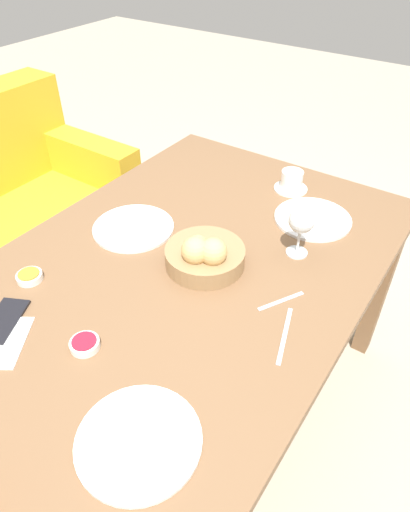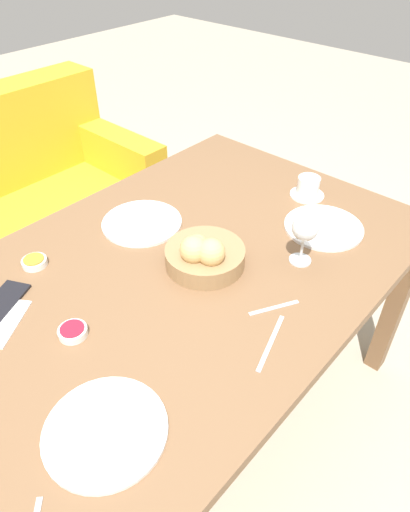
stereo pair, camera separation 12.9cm
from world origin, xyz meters
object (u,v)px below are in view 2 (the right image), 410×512
object	(u,v)px
plate_near_right	(324,227)
wine_glass	(305,229)
jam_bowl_berry	(73,331)
jam_bowl_honey	(34,262)
spoon_coffee	(274,308)
knife_silver	(271,342)
plate_near_left	(106,431)
coffee_cup	(308,188)
bread_basket	(204,255)
plate_far_center	(142,223)
cell_phone	(3,302)

from	to	relation	value
plate_near_right	wine_glass	distance (m)	0.22
jam_bowl_berry	jam_bowl_honey	size ratio (longest dim) A/B	1.00
spoon_coffee	jam_bowl_honey	bearing A→B (deg)	117.23
knife_silver	plate_near_left	bearing A→B (deg)	164.56
coffee_cup	plate_near_left	bearing A→B (deg)	-170.12
bread_basket	spoon_coffee	world-z (taller)	bread_basket
plate_near_left	spoon_coffee	world-z (taller)	plate_near_left
coffee_cup	jam_bowl_berry	world-z (taller)	coffee_cup
plate_near_right	plate_near_left	bearing A→B (deg)	-177.76
plate_far_center	coffee_cup	distance (m)	0.59
plate_near_right	coffee_cup	bearing A→B (deg)	47.11
plate_near_left	knife_silver	size ratio (longest dim) A/B	1.38
plate_near_right	jam_bowl_berry	world-z (taller)	jam_bowl_berry
wine_glass	spoon_coffee	bearing A→B (deg)	-165.30
plate_far_center	jam_bowl_berry	distance (m)	0.48
wine_glass	coffee_cup	bearing A→B (deg)	28.87
plate_near_left	knife_silver	distance (m)	0.42
plate_near_right	jam_bowl_berry	distance (m)	0.83
knife_silver	cell_phone	size ratio (longest dim) A/B	1.08
plate_near_right	cell_phone	distance (m)	0.97
bread_basket	jam_bowl_berry	xyz separation A→B (m)	(-0.40, 0.07, -0.03)
jam_bowl_berry	bread_basket	bearing A→B (deg)	-9.23
cell_phone	plate_far_center	bearing A→B (deg)	-0.36
plate_near_left	knife_silver	world-z (taller)	plate_near_left
plate_near_left	plate_near_right	bearing A→B (deg)	2.24
spoon_coffee	cell_phone	xyz separation A→B (m)	(-0.46, 0.54, 0.00)
knife_silver	coffee_cup	bearing A→B (deg)	24.94
spoon_coffee	knife_silver	bearing A→B (deg)	-148.66
coffee_cup	knife_silver	distance (m)	0.70
coffee_cup	jam_bowl_honey	xyz separation A→B (m)	(-0.85, 0.38, -0.02)
bread_basket	plate_near_left	size ratio (longest dim) A/B	0.91
plate_far_center	knife_silver	xyz separation A→B (m)	(-0.13, -0.60, -0.00)
wine_glass	bread_basket	bearing A→B (deg)	136.75
plate_far_center	coffee_cup	bearing A→B (deg)	-31.11
knife_silver	bread_basket	bearing A→B (deg)	71.26
plate_near_left	wine_glass	distance (m)	0.72
plate_near_right	wine_glass	world-z (taller)	wine_glass
bread_basket	coffee_cup	world-z (taller)	bread_basket
plate_near_right	cell_phone	world-z (taller)	plate_near_right
wine_glass	jam_bowl_honey	world-z (taller)	wine_glass
bread_basket	jam_bowl_honey	distance (m)	0.49
jam_bowl_honey	knife_silver	distance (m)	0.71
plate_near_right	cell_phone	bearing A→B (deg)	152.06
spoon_coffee	bread_basket	bearing A→B (deg)	89.00
plate_near_right	wine_glass	bearing A→B (deg)	-170.19
jam_bowl_honey	cell_phone	xyz separation A→B (m)	(-0.14, -0.07, -0.01)
jam_bowl_berry	plate_far_center	bearing A→B (deg)	27.75
bread_basket	plate_near_right	distance (m)	0.42
plate_near_left	cell_phone	world-z (taller)	plate_near_left
plate_near_right	jam_bowl_berry	xyz separation A→B (m)	(-0.79, 0.23, 0.01)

